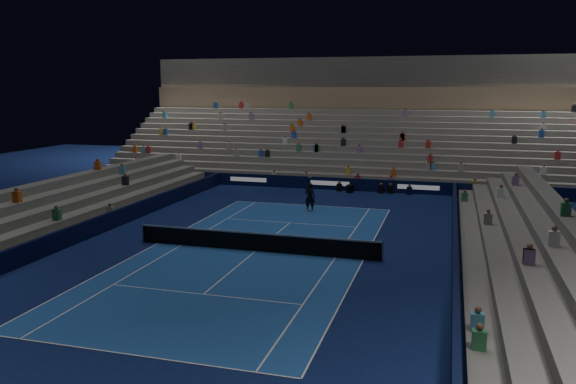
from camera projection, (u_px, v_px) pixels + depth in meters
The scene contains 11 objects.
ground at pixel (256, 251), 29.02m from camera, with size 90.00×90.00×0.00m, color #0B1746.
court_surface at pixel (256, 251), 29.02m from camera, with size 10.97×23.77×0.01m, color #1B4894.
sponsor_barrier_far at pixel (330, 184), 46.43m from camera, with size 44.00×0.25×1.00m, color black.
sponsor_barrier_east at pixel (455, 257), 26.32m from camera, with size 0.25×37.00×1.00m, color black.
sponsor_barrier_west at pixel (89, 229), 31.54m from camera, with size 0.25×37.00×1.00m, color black.
grandstand_main at pixel (351, 138), 54.81m from camera, with size 44.00×15.20×11.20m.
grandstand_east at pixel (537, 254), 25.31m from camera, with size 5.00×37.00×2.50m.
grandstand_west at pixel (35, 218), 32.40m from camera, with size 5.00×37.00×2.50m.
tennis_net at pixel (256, 242), 28.93m from camera, with size 12.90×0.10×1.10m.
tennis_player at pixel (310, 197), 38.21m from camera, with size 0.71×0.46×1.94m, color black.
broadcast_camera at pixel (350, 189), 45.18m from camera, with size 0.56×0.97×0.62m.
Camera 1 is at (9.25, -26.48, 8.17)m, focal length 35.75 mm.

